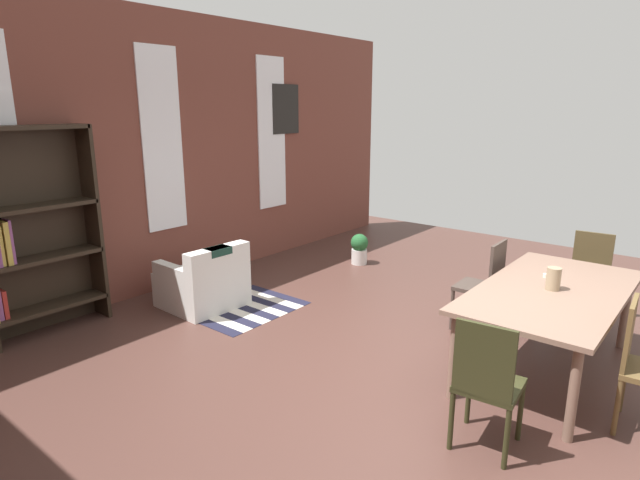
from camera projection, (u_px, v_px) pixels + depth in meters
name	position (u px, v px, depth m)	size (l,w,h in m)	color
ground_plane	(452.00, 383.00, 4.34)	(10.46, 10.46, 0.00)	#4D312A
back_wall_brick	(160.00, 154.00, 6.32)	(9.04, 0.12, 3.35)	brown
window_pane_1	(162.00, 140.00, 6.24)	(0.55, 0.02, 2.18)	white
window_pane_2	(272.00, 134.00, 7.65)	(0.55, 0.02, 2.18)	white
dining_table	(552.00, 297.00, 4.40)	(2.06, 1.07, 0.75)	#7E6050
vase_on_table	(553.00, 279.00, 4.34)	(0.12, 0.12, 0.19)	#998466
tealight_candle_0	(545.00, 276.00, 4.66)	(0.04, 0.04, 0.03)	silver
dining_chair_head_left	(487.00, 381.00, 3.38)	(0.44, 0.44, 0.95)	#2E2E18
dining_chair_far_right	(485.00, 283.00, 5.25)	(0.41, 0.41, 0.95)	#42362F
dining_chair_head_right	(589.00, 275.00, 5.50)	(0.43, 0.43, 0.95)	#443821
bookshelf_tall	(30.00, 232.00, 5.06)	(1.15, 0.31, 2.07)	#2D2319
armchair_white	(204.00, 283.00, 5.95)	(0.82, 0.82, 0.75)	silver
potted_plant_by_shelf	(359.00, 248.00, 7.56)	(0.25, 0.25, 0.45)	silver
striped_rug	(244.00, 308.00, 5.95)	(1.22, 0.99, 0.01)	#1E1E33
framed_picture	(285.00, 109.00, 7.78)	(0.56, 0.03, 0.72)	black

